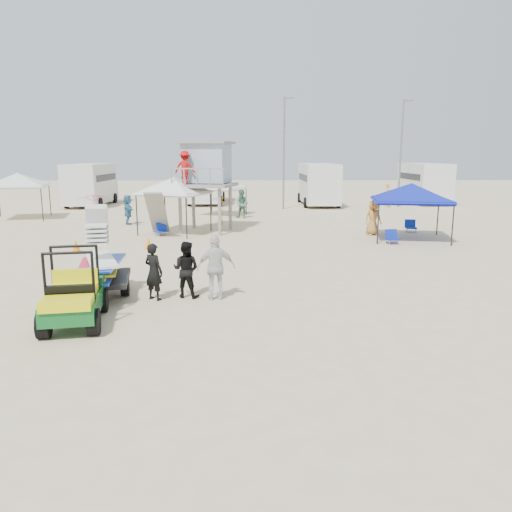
{
  "coord_description": "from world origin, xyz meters",
  "views": [
    {
      "loc": [
        0.25,
        -9.87,
        3.9
      ],
      "look_at": [
        0.5,
        3.0,
        1.3
      ],
      "focal_mm": 35.0,
      "sensor_mm": 36.0,
      "label": 1
    }
  ],
  "objects_px": {
    "man_left": "(154,272)",
    "lifeguard_tower": "(204,166)",
    "utility_cart": "(72,290)",
    "surf_trailer": "(101,265)",
    "canopy_blue": "(412,186)"
  },
  "relations": [
    {
      "from": "utility_cart",
      "to": "man_left",
      "type": "bearing_deg",
      "value": 53.21
    },
    {
      "from": "man_left",
      "to": "lifeguard_tower",
      "type": "bearing_deg",
      "value": -60.74
    },
    {
      "from": "utility_cart",
      "to": "man_left",
      "type": "distance_m",
      "value": 2.54
    },
    {
      "from": "utility_cart",
      "to": "canopy_blue",
      "type": "height_order",
      "value": "canopy_blue"
    },
    {
      "from": "man_left",
      "to": "lifeguard_tower",
      "type": "height_order",
      "value": "lifeguard_tower"
    },
    {
      "from": "utility_cart",
      "to": "lifeguard_tower",
      "type": "height_order",
      "value": "lifeguard_tower"
    },
    {
      "from": "surf_trailer",
      "to": "lifeguard_tower",
      "type": "relative_size",
      "value": 0.62
    },
    {
      "from": "surf_trailer",
      "to": "canopy_blue",
      "type": "distance_m",
      "value": 15.25
    },
    {
      "from": "surf_trailer",
      "to": "canopy_blue",
      "type": "height_order",
      "value": "canopy_blue"
    },
    {
      "from": "utility_cart",
      "to": "surf_trailer",
      "type": "distance_m",
      "value": 2.33
    },
    {
      "from": "man_left",
      "to": "lifeguard_tower",
      "type": "relative_size",
      "value": 0.35
    },
    {
      "from": "surf_trailer",
      "to": "canopy_blue",
      "type": "relative_size",
      "value": 0.72
    },
    {
      "from": "surf_trailer",
      "to": "man_left",
      "type": "bearing_deg",
      "value": -11.17
    },
    {
      "from": "utility_cart",
      "to": "man_left",
      "type": "xyz_separation_m",
      "value": [
        1.52,
        2.03,
        -0.04
      ]
    },
    {
      "from": "utility_cart",
      "to": "lifeguard_tower",
      "type": "bearing_deg",
      "value": 82.63
    }
  ]
}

